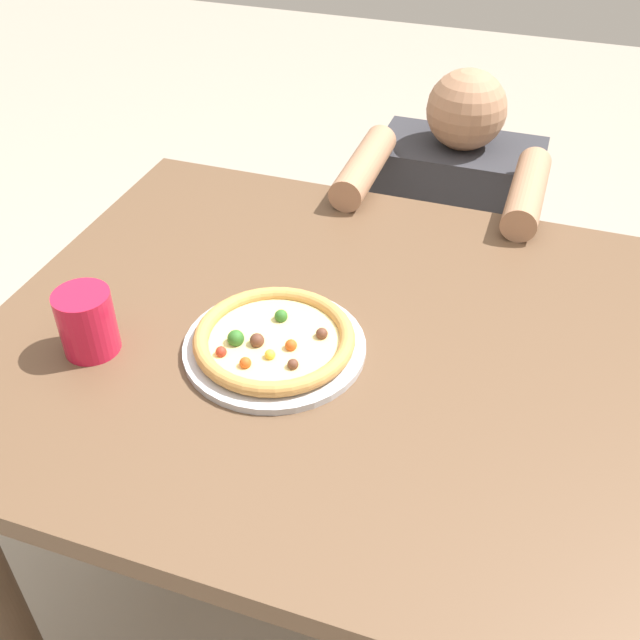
{
  "coord_description": "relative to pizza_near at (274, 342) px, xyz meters",
  "views": [
    {
      "loc": [
        0.23,
        -0.88,
        1.53
      ],
      "look_at": [
        -0.07,
        -0.0,
        0.78
      ],
      "focal_mm": 41.84,
      "sensor_mm": 36.0,
      "label": 1
    }
  ],
  "objects": [
    {
      "name": "ground_plane",
      "position": [
        0.13,
        0.06,
        -0.77
      ],
      "size": [
        8.0,
        8.0,
        0.0
      ],
      "primitive_type": "plane",
      "color": "#9E9384"
    },
    {
      "name": "dining_table",
      "position": [
        0.13,
        0.06,
        -0.12
      ],
      "size": [
        1.23,
        0.95,
        0.75
      ],
      "color": "brown",
      "rests_on": "ground"
    },
    {
      "name": "drink_cup_colored",
      "position": [
        -0.27,
        -0.09,
        0.04
      ],
      "size": [
        0.09,
        0.09,
        0.11
      ],
      "color": "red",
      "rests_on": "dining_table"
    },
    {
      "name": "pizza_near",
      "position": [
        0.0,
        0.0,
        0.0
      ],
      "size": [
        0.29,
        0.29,
        0.04
      ],
      "color": "#B7B7BC",
      "rests_on": "dining_table"
    },
    {
      "name": "diner_seated",
      "position": [
        0.15,
        0.8,
        -0.35
      ],
      "size": [
        0.41,
        0.52,
        0.93
      ],
      "color": "#333847",
      "rests_on": "ground"
    }
  ]
}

